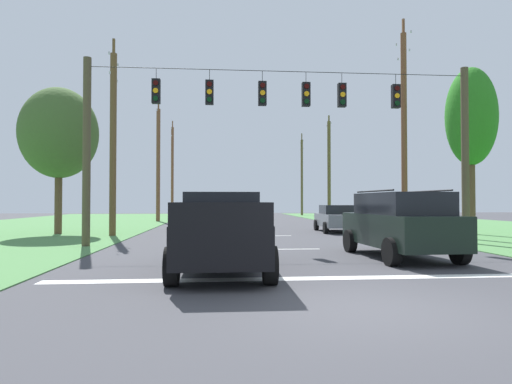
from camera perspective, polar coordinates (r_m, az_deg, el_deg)
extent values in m
plane|color=#3D3D42|center=(7.53, 14.23, -14.38)|extent=(120.00, 120.00, 0.00)
cube|color=white|center=(10.11, 9.04, -10.97)|extent=(12.39, 0.45, 0.01)
cube|color=white|center=(15.95, 3.81, -7.41)|extent=(2.50, 0.15, 0.01)
cube|color=white|center=(22.09, 1.37, -5.70)|extent=(2.50, 0.15, 0.01)
cube|color=white|center=(30.45, -0.36, -4.48)|extent=(2.50, 0.15, 0.01)
cube|color=white|center=(38.98, -1.35, -3.77)|extent=(2.50, 0.15, 0.01)
cube|color=white|center=(39.92, -1.43, -3.71)|extent=(2.50, 0.15, 0.01)
cylinder|color=#4D452F|center=(17.98, -21.12, 4.90)|extent=(0.30, 0.30, 7.23)
cylinder|color=#4D452F|center=(19.99, 25.50, 4.32)|extent=(0.30, 0.30, 7.23)
cylinder|color=black|center=(18.10, 3.49, 15.36)|extent=(15.09, 0.02, 0.02)
cylinder|color=black|center=(18.03, -12.82, 14.75)|extent=(0.02, 0.02, 0.43)
cube|color=black|center=(17.85, -12.83, 12.62)|extent=(0.32, 0.24, 0.95)
cylinder|color=#310503|center=(17.79, -12.89, 13.65)|extent=(0.20, 0.04, 0.20)
cylinder|color=orange|center=(17.71, -12.90, 12.71)|extent=(0.20, 0.04, 0.20)
cylinder|color=black|center=(17.64, -12.90, 11.77)|extent=(0.20, 0.04, 0.20)
cylinder|color=black|center=(17.87, -6.05, 14.87)|extent=(0.02, 0.02, 0.43)
cube|color=black|center=(17.69, -6.06, 12.72)|extent=(0.32, 0.24, 0.95)
cylinder|color=#310503|center=(17.63, -6.06, 13.76)|extent=(0.20, 0.04, 0.20)
cylinder|color=orange|center=(17.55, -6.07, 12.82)|extent=(0.20, 0.04, 0.20)
cylinder|color=black|center=(17.48, -6.07, 11.86)|extent=(0.20, 0.04, 0.20)
cylinder|color=black|center=(17.94, 0.83, 14.79)|extent=(0.02, 0.02, 0.43)
cube|color=black|center=(17.77, 0.83, 12.65)|extent=(0.32, 0.24, 0.95)
cylinder|color=#310503|center=(17.71, 0.87, 13.69)|extent=(0.20, 0.04, 0.20)
cylinder|color=orange|center=(17.63, 0.87, 12.75)|extent=(0.20, 0.04, 0.20)
cylinder|color=black|center=(17.56, 0.87, 11.80)|extent=(0.20, 0.04, 0.20)
cylinder|color=black|center=(18.20, 6.50, 14.57)|extent=(0.02, 0.02, 0.43)
cube|color=black|center=(18.02, 6.51, 12.46)|extent=(0.32, 0.24, 0.95)
cylinder|color=#310503|center=(17.96, 6.59, 13.48)|extent=(0.20, 0.04, 0.20)
cylinder|color=orange|center=(17.88, 6.60, 12.55)|extent=(0.20, 0.04, 0.20)
cylinder|color=black|center=(17.82, 6.60, 11.61)|extent=(0.20, 0.04, 0.20)
cylinder|color=black|center=(18.53, 11.07, 14.30)|extent=(0.02, 0.02, 0.43)
cube|color=black|center=(18.36, 11.08, 12.22)|extent=(0.32, 0.24, 0.95)
cylinder|color=#310503|center=(18.30, 11.20, 13.22)|extent=(0.20, 0.04, 0.20)
cylinder|color=orange|center=(18.22, 11.21, 12.31)|extent=(0.20, 0.04, 0.20)
cylinder|color=black|center=(18.16, 11.21, 11.39)|extent=(0.20, 0.04, 0.20)
cylinder|color=black|center=(19.24, 17.67, 13.74)|extent=(0.02, 0.02, 0.43)
cube|color=black|center=(19.08, 17.68, 11.74)|extent=(0.32, 0.24, 0.95)
cylinder|color=#310503|center=(19.02, 17.84, 12.70)|extent=(0.20, 0.04, 0.20)
cylinder|color=orange|center=(18.95, 17.85, 11.82)|extent=(0.20, 0.04, 0.20)
cylinder|color=black|center=(18.88, 17.86, 10.93)|extent=(0.20, 0.04, 0.20)
cube|color=black|center=(10.90, -4.51, -5.93)|extent=(2.04, 5.41, 0.85)
cube|color=black|center=(11.51, -4.50, -1.82)|extent=(1.86, 1.91, 0.70)
cube|color=black|center=(9.56, -10.16, -2.67)|extent=(0.12, 2.38, 0.45)
cube|color=black|center=(9.56, 1.14, -2.69)|extent=(0.12, 2.38, 0.45)
cube|color=black|center=(8.21, -4.52, -2.92)|extent=(1.96, 0.11, 0.45)
cylinder|color=black|center=(12.80, -9.02, -7.13)|extent=(0.29, 0.80, 0.80)
cylinder|color=black|center=(12.80, 0.01, -7.15)|extent=(0.29, 0.80, 0.80)
cylinder|color=black|center=(9.17, -10.87, -9.47)|extent=(0.29, 0.80, 0.80)
cylinder|color=black|center=(9.17, 1.82, -9.49)|extent=(0.29, 0.80, 0.80)
cube|color=black|center=(14.15, 18.03, -4.68)|extent=(2.14, 4.87, 0.95)
cube|color=black|center=(13.99, 18.27, -1.43)|extent=(1.93, 3.27, 0.65)
cylinder|color=black|center=(13.65, 15.04, 0.11)|extent=(0.16, 2.72, 0.05)
cylinder|color=black|center=(14.38, 21.32, 0.09)|extent=(0.16, 2.72, 0.05)
cylinder|color=black|center=(15.33, 12.10, -6.22)|extent=(0.29, 0.77, 0.76)
cylinder|color=black|center=(16.07, 18.72, -5.95)|extent=(0.29, 0.77, 0.76)
cylinder|color=black|center=(12.31, 17.17, -7.42)|extent=(0.29, 0.77, 0.76)
cylinder|color=black|center=(13.22, 24.94, -6.93)|extent=(0.29, 0.77, 0.76)
cube|color=silver|center=(26.74, -8.44, -3.48)|extent=(2.19, 4.45, 0.70)
cube|color=black|center=(26.72, -8.43, -2.20)|extent=(1.81, 2.24, 0.50)
cylinder|color=black|center=(28.16, -10.36, -4.08)|extent=(0.28, 0.66, 0.64)
cylinder|color=black|center=(28.21, -6.69, -4.08)|extent=(0.28, 0.66, 0.64)
cylinder|color=black|center=(25.33, -10.38, -4.39)|extent=(0.28, 0.66, 0.64)
cylinder|color=black|center=(25.39, -6.31, -4.40)|extent=(0.28, 0.66, 0.64)
cube|color=black|center=(32.93, 16.92, -3.02)|extent=(1.94, 4.36, 0.70)
cube|color=black|center=(32.92, 16.92, -1.98)|extent=(1.69, 2.15, 0.50)
cylinder|color=black|center=(31.94, 19.32, -3.69)|extent=(0.24, 0.65, 0.64)
cylinder|color=black|center=(31.31, 16.26, -3.76)|extent=(0.24, 0.65, 0.64)
cylinder|color=black|center=(34.58, 17.53, -3.51)|extent=(0.24, 0.65, 0.64)
cylinder|color=black|center=(34.00, 14.69, -3.57)|extent=(0.24, 0.65, 0.64)
cube|color=slate|center=(25.35, 10.40, -3.60)|extent=(1.99, 4.38, 0.70)
cube|color=black|center=(25.33, 10.40, -2.24)|extent=(1.71, 2.17, 0.50)
cylinder|color=black|center=(24.21, 13.23, -4.53)|extent=(0.25, 0.65, 0.64)
cylinder|color=black|center=(23.79, 9.03, -4.60)|extent=(0.25, 0.65, 0.64)
cylinder|color=black|center=(26.95, 11.61, -4.20)|extent=(0.25, 0.65, 0.64)
cylinder|color=black|center=(26.58, 7.83, -4.25)|extent=(0.25, 0.65, 0.64)
cylinder|color=brown|center=(25.41, 18.66, 7.29)|extent=(0.31, 0.31, 10.93)
cube|color=brown|center=(26.64, 18.58, 18.13)|extent=(0.12, 0.12, 2.38)
cylinder|color=#B2B7BC|center=(27.50, 17.75, 17.76)|extent=(0.08, 0.08, 0.12)
cylinder|color=#B2B7BC|center=(25.86, 19.47, 19.03)|extent=(0.08, 0.08, 0.12)
cube|color=brown|center=(26.35, 18.59, 16.29)|extent=(0.12, 0.12, 1.85)
cylinder|color=#B2B7BC|center=(27.04, 17.94, 16.09)|extent=(0.08, 0.08, 0.12)
cylinder|color=#B2B7BC|center=(25.74, 19.28, 17.00)|extent=(0.08, 0.08, 0.12)
cylinder|color=brown|center=(40.02, 9.46, 2.72)|extent=(0.30, 0.30, 8.95)
cube|color=brown|center=(40.51, 9.44, 8.48)|extent=(0.12, 0.12, 1.86)
cylinder|color=#B2B7BC|center=(41.24, 9.18, 8.47)|extent=(0.08, 0.08, 0.12)
cylinder|color=#B2B7BC|center=(39.82, 9.71, 8.83)|extent=(0.08, 0.08, 0.12)
cylinder|color=brown|center=(55.01, 5.97, 1.89)|extent=(0.29, 0.29, 9.46)
cube|color=brown|center=(55.42, 5.96, 6.36)|extent=(0.12, 0.12, 2.36)
cylinder|color=#B2B7BC|center=(56.36, 5.78, 6.35)|extent=(0.08, 0.08, 0.12)
cylinder|color=#B2B7BC|center=(54.52, 6.15, 6.61)|extent=(0.08, 0.08, 0.12)
cube|color=brown|center=(55.31, 5.96, 5.43)|extent=(0.12, 0.12, 2.28)
cylinder|color=#B2B7BC|center=(56.21, 5.79, 5.45)|extent=(0.08, 0.08, 0.12)
cylinder|color=#B2B7BC|center=(54.43, 6.14, 5.67)|extent=(0.08, 0.08, 0.12)
cylinder|color=brown|center=(23.10, -18.06, 5.89)|extent=(0.33, 0.33, 9.12)
cube|color=brown|center=(23.97, -17.98, 15.81)|extent=(0.12, 0.12, 2.28)
cylinder|color=#B2B7BC|center=(24.85, -17.49, 15.47)|extent=(0.08, 0.08, 0.12)
cylinder|color=#B2B7BC|center=(23.16, -18.52, 16.74)|extent=(0.08, 0.08, 0.12)
cube|color=brown|center=(23.72, -18.00, 13.73)|extent=(0.12, 0.12, 1.82)
cylinder|color=#B2B7BC|center=(24.43, -17.60, 13.57)|extent=(0.08, 0.08, 0.12)
cylinder|color=#B2B7BC|center=(23.07, -18.42, 14.48)|extent=(0.08, 0.08, 0.12)
cylinder|color=brown|center=(38.82, -12.57, 3.42)|extent=(0.34, 0.34, 9.72)
cube|color=brown|center=(39.43, -12.54, 9.90)|extent=(0.12, 0.12, 2.30)
cylinder|color=#B2B7BC|center=(40.35, -12.36, 9.81)|extent=(0.08, 0.08, 0.12)
cylinder|color=#B2B7BC|center=(38.56, -12.72, 10.33)|extent=(0.08, 0.08, 0.12)
cylinder|color=brown|center=(55.03, -10.80, 2.66)|extent=(0.33, 0.33, 10.91)
cube|color=brown|center=(55.61, -10.78, 7.86)|extent=(0.12, 0.12, 2.35)
cylinder|color=#B2B7BC|center=(56.55, -10.68, 7.83)|extent=(0.08, 0.08, 0.12)
cylinder|color=#B2B7BC|center=(54.70, -10.88, 8.14)|extent=(0.08, 0.08, 0.12)
cube|color=brown|center=(55.47, -10.79, 6.94)|extent=(0.12, 0.12, 2.38)
cylinder|color=#B2B7BC|center=(56.42, -10.68, 6.92)|extent=(0.08, 0.08, 0.12)
cylinder|color=#B2B7BC|center=(54.55, -10.89, 7.21)|extent=(0.08, 0.08, 0.12)
cylinder|color=brown|center=(25.38, 26.22, 0.37)|extent=(0.33, 0.33, 4.75)
ellipsoid|color=#28771F|center=(25.76, 26.13, 8.81)|extent=(2.56, 2.56, 5.12)
cylinder|color=brown|center=(25.25, -24.26, -0.47)|extent=(0.37, 0.37, 4.02)
ellipsoid|color=#3E5C2B|center=(25.50, -24.19, 7.01)|extent=(3.99, 3.99, 4.76)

